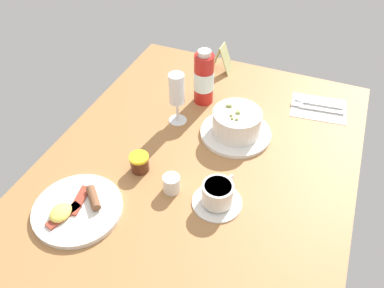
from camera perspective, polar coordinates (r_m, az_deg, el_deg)
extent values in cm
cube|color=#9E6B3D|center=(109.21, 0.95, -3.23)|extent=(110.00, 84.00, 3.00)
cylinder|color=silver|center=(116.87, 6.42, 1.65)|extent=(21.14, 21.14, 1.20)
cylinder|color=silver|center=(114.15, 6.58, 3.22)|extent=(14.31, 14.31, 7.20)
cylinder|color=beige|center=(112.38, 6.70, 4.32)|extent=(12.31, 12.31, 1.60)
sphere|color=#8F9F4C|center=(109.15, 6.60, 3.57)|extent=(0.89, 0.89, 0.89)
sphere|color=#8F9F4C|center=(111.98, 6.79, 4.73)|extent=(0.94, 0.94, 0.94)
sphere|color=#8F9F4C|center=(111.50, 6.85, 4.54)|extent=(1.15, 1.15, 1.15)
sphere|color=#8F9F4C|center=(111.41, 6.69, 4.51)|extent=(1.13, 1.13, 1.13)
sphere|color=#8F9F4C|center=(113.69, 5.60, 5.52)|extent=(1.27, 1.27, 1.27)
sphere|color=#8F9F4C|center=(109.28, 5.93, 3.70)|extent=(0.83, 0.83, 0.83)
sphere|color=#8F9F4C|center=(110.35, 5.79, 4.16)|extent=(0.94, 0.94, 0.94)
sphere|color=#8F9F4C|center=(113.68, 5.23, 5.55)|extent=(1.11, 1.11, 1.11)
cube|color=silver|center=(132.73, 18.11, 5.07)|extent=(15.10, 18.82, 0.30)
cube|color=silver|center=(131.53, 18.49, 4.80)|extent=(2.79, 14.05, 0.50)
cube|color=silver|center=(131.67, 15.19, 5.67)|extent=(2.60, 3.83, 0.40)
cube|color=silver|center=(133.81, 18.66, 5.48)|extent=(2.48, 13.03, 0.50)
ellipsoid|color=silver|center=(133.89, 15.75, 6.27)|extent=(2.40, 4.00, 0.60)
cylinder|color=silver|center=(98.56, 3.70, -8.46)|extent=(12.69, 12.69, 0.90)
cylinder|color=silver|center=(96.01, 3.78, -7.25)|extent=(7.86, 7.86, 5.67)
cylinder|color=#332413|center=(94.22, 3.85, -6.34)|extent=(6.68, 6.68, 1.00)
torus|color=silver|center=(98.53, 5.49, -5.40)|extent=(3.68, 1.80, 3.60)
cylinder|color=silver|center=(99.67, -3.03, -5.85)|extent=(4.47, 4.47, 4.87)
cone|color=silver|center=(98.24, -1.89, -5.12)|extent=(2.32, 2.63, 2.29)
cylinder|color=white|center=(121.48, -2.11, 3.57)|extent=(5.66, 5.66, 0.40)
cylinder|color=white|center=(119.23, -2.16, 4.90)|extent=(0.80, 0.80, 6.77)
cylinder|color=white|center=(114.33, -2.26, 8.13)|extent=(4.68, 4.68, 9.63)
cylinder|color=#F0EDC5|center=(115.17, -2.24, 7.54)|extent=(3.84, 3.84, 5.78)
cylinder|color=#4D2314|center=(105.66, -7.70, -2.91)|extent=(5.02, 5.02, 4.25)
cylinder|color=yellow|center=(103.88, -7.83, -1.94)|extent=(5.27, 5.27, 0.80)
cylinder|color=#B21E19|center=(124.80, 1.75, 9.52)|extent=(6.34, 6.34, 16.94)
cylinder|color=white|center=(124.99, 1.75, 9.40)|extent=(6.47, 6.47, 6.44)
cylinder|color=silver|center=(119.91, 1.85, 13.22)|extent=(4.12, 4.12, 1.61)
cylinder|color=silver|center=(100.62, -16.44, -9.18)|extent=(22.07, 22.07, 1.40)
cube|color=#993828|center=(101.00, -16.23, -7.94)|extent=(9.28, 3.94, 0.60)
cube|color=brown|center=(99.14, -18.36, -9.94)|extent=(9.30, 5.05, 0.60)
cylinder|color=brown|center=(99.38, -14.29, -7.68)|extent=(6.48, 6.53, 2.20)
ellipsoid|color=#F2D859|center=(99.02, -18.76, -9.50)|extent=(6.00, 4.80, 2.40)
cube|color=tan|center=(143.17, 3.66, 12.63)|extent=(5.67, 3.96, 10.14)
cube|color=tan|center=(142.25, 5.06, 12.33)|extent=(5.67, 3.96, 10.14)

